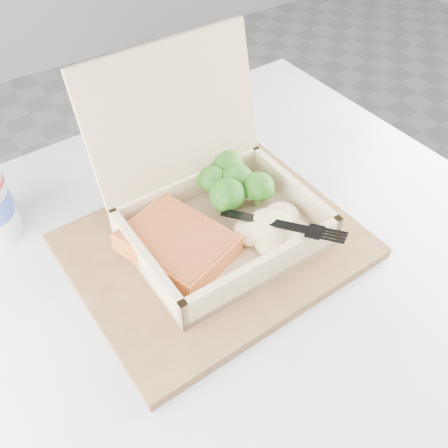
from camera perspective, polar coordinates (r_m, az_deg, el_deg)
floor at (r=1.46m, az=17.46°, el=-14.67°), size 4.00×4.00×0.00m
cafe_table at (r=0.79m, az=2.09°, el=-14.00°), size 0.84×0.84×0.73m
serving_tray at (r=0.66m, az=-1.05°, el=-2.50°), size 0.37×0.31×0.02m
takeout_container at (r=0.64m, az=-1.93°, el=3.65°), size 0.24×0.24×0.22m
salmon_fillet at (r=0.62m, az=-5.39°, el=-2.26°), size 0.14×0.15×0.03m
broccoli_pile at (r=0.69m, az=1.46°, el=4.59°), size 0.12×0.12×0.04m
mashed_potatoes at (r=0.63m, az=5.26°, el=-0.34°), size 0.10×0.09×0.03m
plastic_fork at (r=0.63m, az=2.73°, el=1.01°), size 0.10×0.15×0.02m
receipt at (r=0.78m, az=-7.64°, el=6.00°), size 0.13×0.17×0.00m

